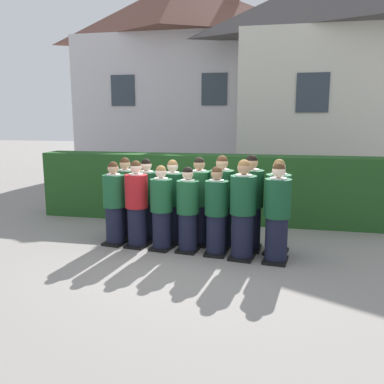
{
  "coord_description": "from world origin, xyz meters",
  "views": [
    {
      "loc": [
        1.48,
        -6.83,
        2.4
      ],
      "look_at": [
        0.0,
        0.23,
        1.05
      ],
      "focal_mm": 38.09,
      "sensor_mm": 36.0,
      "label": 1
    }
  ],
  "objects_px": {
    "student_rear_row_1": "(147,202)",
    "student_front_row_5": "(243,212)",
    "student_front_row_0": "(114,205)",
    "student_front_row_4": "(216,213)",
    "student_in_red_blazer": "(137,206)",
    "student_rear_row_0": "(126,200)",
    "student_front_row_6": "(277,215)",
    "student_rear_row_2": "(173,203)",
    "student_rear_row_3": "(199,203)",
    "student_rear_row_4": "(222,204)",
    "student_front_row_2": "(161,210)",
    "student_rear_row_5": "(250,205)",
    "student_rear_row_6": "(277,209)",
    "student_front_row_3": "(188,212)"
  },
  "relations": [
    {
      "from": "student_rear_row_0",
      "to": "student_rear_row_5",
      "type": "relative_size",
      "value": 0.93
    },
    {
      "from": "student_front_row_6",
      "to": "student_rear_row_2",
      "type": "xyz_separation_m",
      "value": [
        -1.95,
        0.7,
        -0.03
      ]
    },
    {
      "from": "student_front_row_0",
      "to": "student_front_row_2",
      "type": "xyz_separation_m",
      "value": [
        0.95,
        -0.12,
        -0.02
      ]
    },
    {
      "from": "student_rear_row_5",
      "to": "student_front_row_0",
      "type": "bearing_deg",
      "value": -175.86
    },
    {
      "from": "student_front_row_3",
      "to": "student_rear_row_3",
      "type": "bearing_deg",
      "value": 75.22
    },
    {
      "from": "student_rear_row_4",
      "to": "student_rear_row_5",
      "type": "distance_m",
      "value": 0.53
    },
    {
      "from": "student_rear_row_1",
      "to": "student_front_row_0",
      "type": "bearing_deg",
      "value": -142.97
    },
    {
      "from": "student_front_row_6",
      "to": "student_front_row_4",
      "type": "bearing_deg",
      "value": 171.26
    },
    {
      "from": "student_front_row_0",
      "to": "student_rear_row_0",
      "type": "xyz_separation_m",
      "value": [
        0.05,
        0.48,
        0.01
      ]
    },
    {
      "from": "student_rear_row_5",
      "to": "student_front_row_6",
      "type": "bearing_deg",
      "value": -49.45
    },
    {
      "from": "student_front_row_0",
      "to": "student_rear_row_5",
      "type": "distance_m",
      "value": 2.53
    },
    {
      "from": "student_front_row_4",
      "to": "student_rear_row_3",
      "type": "height_order",
      "value": "student_rear_row_3"
    },
    {
      "from": "student_in_red_blazer",
      "to": "student_rear_row_4",
      "type": "height_order",
      "value": "student_rear_row_4"
    },
    {
      "from": "student_front_row_5",
      "to": "student_rear_row_4",
      "type": "relative_size",
      "value": 1.0
    },
    {
      "from": "student_rear_row_3",
      "to": "student_rear_row_4",
      "type": "xyz_separation_m",
      "value": [
        0.43,
        -0.06,
        0.02
      ]
    },
    {
      "from": "student_rear_row_0",
      "to": "student_rear_row_3",
      "type": "distance_m",
      "value": 1.53
    },
    {
      "from": "student_front_row_4",
      "to": "student_rear_row_4",
      "type": "bearing_deg",
      "value": 86.62
    },
    {
      "from": "student_rear_row_3",
      "to": "student_front_row_0",
      "type": "bearing_deg",
      "value": -168.85
    },
    {
      "from": "student_front_row_5",
      "to": "student_rear_row_4",
      "type": "bearing_deg",
      "value": 128.07
    },
    {
      "from": "student_in_red_blazer",
      "to": "student_front_row_3",
      "type": "relative_size",
      "value": 1.05
    },
    {
      "from": "student_front_row_0",
      "to": "student_rear_row_1",
      "type": "height_order",
      "value": "student_rear_row_1"
    },
    {
      "from": "student_rear_row_6",
      "to": "student_rear_row_0",
      "type": "bearing_deg",
      "value": 172.32
    },
    {
      "from": "student_front_row_2",
      "to": "student_front_row_3",
      "type": "distance_m",
      "value": 0.49
    },
    {
      "from": "student_front_row_0",
      "to": "student_front_row_4",
      "type": "xyz_separation_m",
      "value": [
        1.97,
        -0.21,
        -0.01
      ]
    },
    {
      "from": "student_in_red_blazer",
      "to": "student_rear_row_3",
      "type": "height_order",
      "value": "student_rear_row_3"
    },
    {
      "from": "student_front_row_3",
      "to": "student_rear_row_1",
      "type": "distance_m",
      "value": 1.07
    },
    {
      "from": "student_front_row_4",
      "to": "student_rear_row_4",
      "type": "height_order",
      "value": "student_rear_row_4"
    },
    {
      "from": "student_front_row_0",
      "to": "student_rear_row_1",
      "type": "bearing_deg",
      "value": 37.03
    },
    {
      "from": "student_front_row_5",
      "to": "student_rear_row_0",
      "type": "distance_m",
      "value": 2.51
    },
    {
      "from": "student_rear_row_3",
      "to": "student_rear_row_5",
      "type": "distance_m",
      "value": 0.97
    },
    {
      "from": "student_front_row_4",
      "to": "student_rear_row_0",
      "type": "relative_size",
      "value": 0.97
    },
    {
      "from": "student_rear_row_6",
      "to": "student_front_row_4",
      "type": "bearing_deg",
      "value": -164.28
    },
    {
      "from": "student_rear_row_1",
      "to": "student_front_row_5",
      "type": "bearing_deg",
      "value": -20.03
    },
    {
      "from": "student_front_row_5",
      "to": "student_rear_row_6",
      "type": "xyz_separation_m",
      "value": [
        0.57,
        0.39,
        -0.01
      ]
    },
    {
      "from": "student_rear_row_4",
      "to": "student_rear_row_6",
      "type": "relative_size",
      "value": 1.02
    },
    {
      "from": "student_front_row_6",
      "to": "student_rear_row_0",
      "type": "distance_m",
      "value": 3.07
    },
    {
      "from": "student_front_row_4",
      "to": "student_front_row_3",
      "type": "bearing_deg",
      "value": 172.35
    },
    {
      "from": "student_in_red_blazer",
      "to": "student_rear_row_0",
      "type": "bearing_deg",
      "value": 127.98
    },
    {
      "from": "student_front_row_0",
      "to": "student_rear_row_6",
      "type": "xyz_separation_m",
      "value": [
        3.0,
        0.08,
        0.05
      ]
    },
    {
      "from": "student_front_row_2",
      "to": "student_rear_row_5",
      "type": "xyz_separation_m",
      "value": [
        1.57,
        0.3,
        0.09
      ]
    },
    {
      "from": "student_rear_row_2",
      "to": "student_rear_row_4",
      "type": "xyz_separation_m",
      "value": [
        0.95,
        -0.09,
        0.05
      ]
    },
    {
      "from": "student_front_row_6",
      "to": "student_rear_row_5",
      "type": "bearing_deg",
      "value": 130.55
    },
    {
      "from": "student_rear_row_1",
      "to": "student_front_row_3",
      "type": "bearing_deg",
      "value": -29.56
    },
    {
      "from": "student_front_row_0",
      "to": "student_front_row_4",
      "type": "bearing_deg",
      "value": -6.07
    },
    {
      "from": "student_front_row_0",
      "to": "student_front_row_6",
      "type": "xyz_separation_m",
      "value": [
        2.99,
        -0.37,
        0.04
      ]
    },
    {
      "from": "student_front_row_4",
      "to": "student_rear_row_5",
      "type": "relative_size",
      "value": 0.9
    },
    {
      "from": "student_front_row_4",
      "to": "student_rear_row_2",
      "type": "height_order",
      "value": "student_rear_row_2"
    },
    {
      "from": "student_rear_row_2",
      "to": "student_rear_row_0",
      "type": "bearing_deg",
      "value": 171.65
    },
    {
      "from": "student_front_row_3",
      "to": "student_front_row_0",
      "type": "bearing_deg",
      "value": 174.5
    },
    {
      "from": "student_front_row_6",
      "to": "student_rear_row_2",
      "type": "height_order",
      "value": "student_front_row_6"
    }
  ]
}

